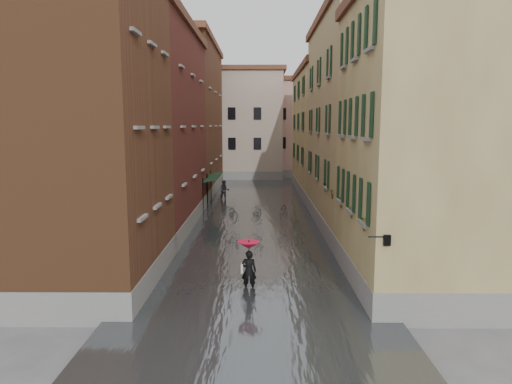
{
  "coord_description": "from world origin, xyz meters",
  "views": [
    {
      "loc": [
        0.24,
        -20.34,
        6.67
      ],
      "look_at": [
        0.05,
        4.56,
        3.0
      ],
      "focal_mm": 32.0,
      "sensor_mm": 36.0,
      "label": 1
    }
  ],
  "objects": [
    {
      "name": "building_left_near",
      "position": [
        -7.0,
        -2.0,
        6.5
      ],
      "size": [
        6.0,
        8.0,
        13.0
      ],
      "primitive_type": "cube",
      "color": "brown",
      "rests_on": "ground"
    },
    {
      "name": "building_right_mid",
      "position": [
        7.0,
        9.0,
        6.5
      ],
      "size": [
        6.0,
        14.0,
        13.0
      ],
      "primitive_type": "cube",
      "color": "#9B8A5E",
      "rests_on": "ground"
    },
    {
      "name": "window_planters",
      "position": [
        4.12,
        0.37,
        3.51
      ],
      "size": [
        0.59,
        10.62,
        0.84
      ],
      "color": "#9B4932",
      "rests_on": "ground"
    },
    {
      "name": "building_end_cream",
      "position": [
        -3.0,
        38.0,
        6.5
      ],
      "size": [
        12.0,
        9.0,
        13.0
      ],
      "primitive_type": "cube",
      "color": "#B39F8E",
      "rests_on": "ground"
    },
    {
      "name": "building_end_pink",
      "position": [
        6.0,
        40.0,
        6.0
      ],
      "size": [
        10.0,
        9.0,
        12.0
      ],
      "primitive_type": "cube",
      "color": "tan",
      "rests_on": "ground"
    },
    {
      "name": "pedestrian_main",
      "position": [
        -0.18,
        -2.64,
        1.24
      ],
      "size": [
        0.94,
        0.94,
        2.06
      ],
      "color": "black",
      "rests_on": "ground"
    },
    {
      "name": "ground",
      "position": [
        0.0,
        0.0,
        0.0
      ],
      "size": [
        120.0,
        120.0,
        0.0
      ],
      "primitive_type": "plane",
      "color": "#5A5A5C",
      "rests_on": "ground"
    },
    {
      "name": "building_left_mid",
      "position": [
        -7.0,
        9.0,
        6.25
      ],
      "size": [
        6.0,
        14.0,
        12.5
      ],
      "primitive_type": "cube",
      "color": "#57211B",
      "rests_on": "ground"
    },
    {
      "name": "wall_lantern",
      "position": [
        4.33,
        -6.0,
        3.01
      ],
      "size": [
        0.71,
        0.22,
        0.35
      ],
      "color": "black",
      "rests_on": "ground"
    },
    {
      "name": "floodwater",
      "position": [
        0.0,
        13.0,
        0.1
      ],
      "size": [
        10.0,
        60.0,
        0.2
      ],
      "primitive_type": "cube",
      "color": "#4A4F52",
      "rests_on": "ground"
    },
    {
      "name": "awning_near",
      "position": [
        -3.49,
        14.57,
        2.47
      ],
      "size": [
        1.09,
        2.99,
        2.8
      ],
      "color": "black",
      "rests_on": "ground"
    },
    {
      "name": "building_left_far",
      "position": [
        -7.0,
        24.0,
        7.0
      ],
      "size": [
        6.0,
        16.0,
        14.0
      ],
      "primitive_type": "cube",
      "color": "brown",
      "rests_on": "ground"
    },
    {
      "name": "building_right_near",
      "position": [
        7.0,
        -2.0,
        5.75
      ],
      "size": [
        6.0,
        8.0,
        11.5
      ],
      "primitive_type": "cube",
      "color": "olive",
      "rests_on": "ground"
    },
    {
      "name": "awning_far",
      "position": [
        -3.49,
        17.22,
        2.47
      ],
      "size": [
        1.09,
        3.05,
        2.8
      ],
      "color": "black",
      "rests_on": "ground"
    },
    {
      "name": "building_right_far",
      "position": [
        7.0,
        24.0,
        5.75
      ],
      "size": [
        6.0,
        16.0,
        11.5
      ],
      "primitive_type": "cube",
      "color": "olive",
      "rests_on": "ground"
    },
    {
      "name": "pedestrian_far",
      "position": [
        -2.85,
        19.51,
        0.92
      ],
      "size": [
        1.02,
        0.86,
        1.84
      ],
      "primitive_type": "imported",
      "rotation": [
        0.0,
        0.0,
        0.2
      ],
      "color": "black",
      "rests_on": "ground"
    }
  ]
}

